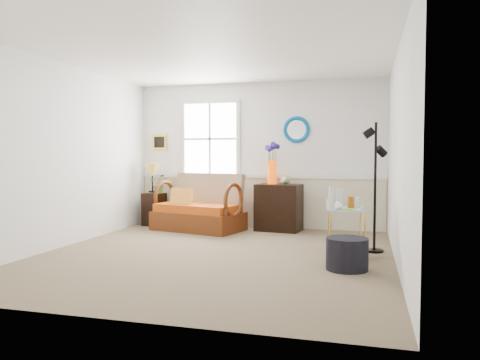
% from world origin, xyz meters
% --- Properties ---
extents(floor, '(4.50, 5.00, 0.01)m').
position_xyz_m(floor, '(0.00, 0.00, 0.00)').
color(floor, '#756451').
rests_on(floor, ground).
extents(ceiling, '(4.50, 5.00, 0.01)m').
position_xyz_m(ceiling, '(0.00, 0.00, 2.60)').
color(ceiling, white).
rests_on(ceiling, walls).
extents(walls, '(4.51, 5.01, 2.60)m').
position_xyz_m(walls, '(0.00, 0.00, 1.30)').
color(walls, white).
rests_on(walls, floor).
extents(wainscot, '(4.46, 0.02, 0.90)m').
position_xyz_m(wainscot, '(0.00, 2.48, 0.45)').
color(wainscot, beige).
rests_on(wainscot, walls).
extents(chair_rail, '(4.46, 0.04, 0.06)m').
position_xyz_m(chair_rail, '(0.00, 2.47, 0.92)').
color(chair_rail, silver).
rests_on(chair_rail, walls).
extents(window, '(1.14, 0.06, 1.44)m').
position_xyz_m(window, '(-0.90, 2.47, 1.60)').
color(window, white).
rests_on(window, walls).
extents(picture, '(0.28, 0.03, 0.28)m').
position_xyz_m(picture, '(-1.92, 2.48, 1.55)').
color(picture, '#BA8F25').
rests_on(picture, walls).
extents(mirror, '(0.47, 0.07, 0.47)m').
position_xyz_m(mirror, '(0.70, 2.48, 1.75)').
color(mirror, '#0069B4').
rests_on(mirror, walls).
extents(loveseat, '(1.66, 1.19, 0.98)m').
position_xyz_m(loveseat, '(-0.91, 1.86, 0.49)').
color(loveseat, '#512608').
rests_on(loveseat, floor).
extents(throw_pillow, '(0.42, 0.21, 0.41)m').
position_xyz_m(throw_pillow, '(-1.20, 1.80, 0.53)').
color(throw_pillow, '#CE6A0E').
rests_on(throw_pillow, loveseat).
extents(lamp_stand, '(0.41, 0.41, 0.60)m').
position_xyz_m(lamp_stand, '(-1.89, 2.16, 0.30)').
color(lamp_stand, black).
rests_on(lamp_stand, floor).
extents(table_lamp, '(0.40, 0.40, 0.54)m').
position_xyz_m(table_lamp, '(-1.91, 2.14, 0.87)').
color(table_lamp, '#AC832F').
rests_on(table_lamp, lamp_stand).
extents(potted_plant, '(0.34, 0.38, 0.28)m').
position_xyz_m(potted_plant, '(-1.76, 2.12, 0.74)').
color(potted_plant, '#447835').
rests_on(potted_plant, lamp_stand).
extents(cabinet, '(0.80, 0.57, 0.80)m').
position_xyz_m(cabinet, '(0.45, 2.17, 0.40)').
color(cabinet, black).
rests_on(cabinet, floor).
extents(flower_vase, '(0.22, 0.22, 0.70)m').
position_xyz_m(flower_vase, '(0.32, 2.20, 1.15)').
color(flower_vase, '#D74504').
rests_on(flower_vase, cabinet).
extents(side_table, '(0.56, 0.56, 0.62)m').
position_xyz_m(side_table, '(1.65, 0.35, 0.31)').
color(side_table, gold).
rests_on(side_table, floor).
extents(tabletop_items, '(0.48, 0.48, 0.26)m').
position_xyz_m(tabletop_items, '(1.60, 0.37, 0.76)').
color(tabletop_items, silver).
rests_on(tabletop_items, side_table).
extents(floor_lamp, '(0.28, 0.28, 1.74)m').
position_xyz_m(floor_lamp, '(2.01, 0.76, 0.87)').
color(floor_lamp, black).
rests_on(floor_lamp, floor).
extents(ottoman, '(0.62, 0.62, 0.36)m').
position_xyz_m(ottoman, '(1.70, -0.36, 0.18)').
color(ottoman, black).
rests_on(ottoman, floor).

